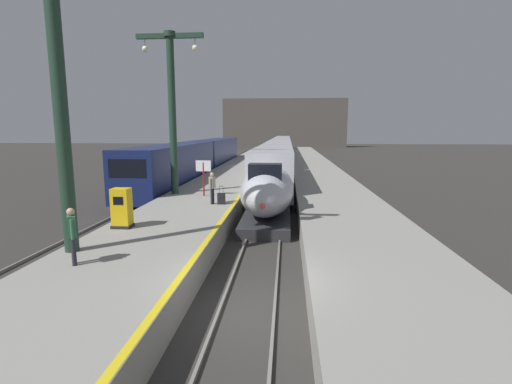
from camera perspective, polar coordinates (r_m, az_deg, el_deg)
The scene contains 18 objects.
ground_plane at distance 10.74m, azimuth -1.42°, elevation -17.97°, with size 260.00×260.00×0.00m, color #33302D.
platform_left at distance 34.89m, azimuth -3.65°, elevation 2.10°, with size 4.80×110.00×1.05m, color gray.
platform_right at distance 34.64m, azimuth 9.73°, elevation 1.93°, with size 4.80×110.00×1.05m, color gray.
platform_left_safety_stripe at distance 34.57m, azimuth 0.08°, elevation 2.93°, with size 0.20×107.80×0.01m, color yellow.
rail_main_left at distance 37.34m, azimuth 1.99°, elevation 1.87°, with size 0.08×110.00×0.12m, color slate.
rail_main_right at distance 37.30m, azimuth 4.29°, elevation 1.84°, with size 0.08×110.00×0.12m, color slate.
rail_secondary_left at distance 38.59m, azimuth -10.12°, elevation 1.97°, with size 0.08×110.00×0.12m, color slate.
rail_secondary_right at distance 38.24m, azimuth -7.94°, elevation 1.96°, with size 0.08×110.00×0.12m, color slate.
highspeed_train_main at distance 53.10m, azimuth 3.68°, elevation 6.16°, with size 2.92×75.77×3.60m.
regional_train_adjacent at distance 40.03m, azimuth -8.47°, elevation 5.25°, with size 2.85×36.60×3.80m.
station_column_near at distance 13.37m, azimuth -27.98°, elevation 18.78°, with size 4.00×0.68×10.45m.
station_column_mid at distance 23.65m, azimuth -12.68°, elevation 13.62°, with size 4.00×0.68×9.56m.
passenger_near_edge at distance 19.96m, azimuth -6.68°, elevation 0.98°, with size 0.30×0.56×1.69m.
passenger_mid_platform at distance 12.10m, azimuth -26.16°, elevation -5.45°, with size 0.38×0.50×1.69m.
rolling_suitcase at distance 19.95m, azimuth -5.29°, elevation -1.00°, with size 0.40×0.22×0.98m.
ticket_machine_yellow at distance 15.99m, azimuth -19.72°, elevation -2.52°, with size 0.76×0.62×1.60m.
departure_info_board at distance 22.48m, azimuth -7.99°, elevation 3.22°, with size 0.90×0.10×2.12m.
terminus_back_wall at distance 111.51m, azimuth 4.33°, elevation 10.41°, with size 36.00×2.00×14.00m, color #4C4742.
Camera 1 is at (1.05, -9.48, 4.93)m, focal length 26.32 mm.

